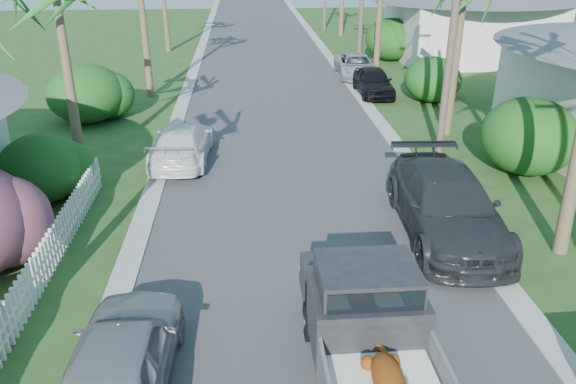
{
  "coord_description": "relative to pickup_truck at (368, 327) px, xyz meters",
  "views": [
    {
      "loc": [
        -1.41,
        -5.72,
        7.13
      ],
      "look_at": [
        -0.4,
        6.89,
        1.4
      ],
      "focal_mm": 35.0,
      "sensor_mm": 36.0,
      "label": 1
    }
  ],
  "objects": [
    {
      "name": "road",
      "position": [
        -0.6,
        22.99,
        -1.0
      ],
      "size": [
        8.0,
        100.0,
        0.02
      ],
      "primitive_type": "cube",
      "color": "#38383A",
      "rests_on": "ground"
    },
    {
      "name": "curb_left",
      "position": [
        -4.9,
        22.99,
        -0.98
      ],
      "size": [
        0.6,
        100.0,
        0.06
      ],
      "primitive_type": "cube",
      "color": "#A5A39E",
      "rests_on": "ground"
    },
    {
      "name": "curb_right",
      "position": [
        3.7,
        22.99,
        -0.98
      ],
      "size": [
        0.6,
        100.0,
        0.06
      ],
      "primitive_type": "cube",
      "color": "#A5A39E",
      "rests_on": "ground"
    },
    {
      "name": "pickup_truck",
      "position": [
        0.0,
        0.0,
        0.0
      ],
      "size": [
        1.98,
        5.12,
        2.06
      ],
      "color": "black",
      "rests_on": "ground"
    },
    {
      "name": "parked_car_rm",
      "position": [
        3.14,
        5.0,
        -0.19
      ],
      "size": [
        2.62,
        5.79,
        1.65
      ],
      "primitive_type": "imported",
      "rotation": [
        0.0,
        0.0,
        -0.06
      ],
      "color": "#292C2E",
      "rests_on": "ground"
    },
    {
      "name": "parked_car_rf",
      "position": [
        4.4,
        19.32,
        -0.34
      ],
      "size": [
        1.59,
        3.93,
        1.34
      ],
      "primitive_type": "imported",
      "rotation": [
        0.0,
        0.0,
        -0.0
      ],
      "color": "black",
      "rests_on": "ground"
    },
    {
      "name": "parked_car_rd",
      "position": [
        4.3,
        23.27,
        -0.39
      ],
      "size": [
        2.2,
        4.51,
        1.24
      ],
      "primitive_type": "imported",
      "rotation": [
        0.0,
        0.0,
        -0.03
      ],
      "color": "silver",
      "rests_on": "ground"
    },
    {
      "name": "parked_car_ln",
      "position": [
        -4.2,
        -0.26,
        -0.28
      ],
      "size": [
        1.85,
        4.35,
        1.47
      ],
      "primitive_type": "imported",
      "rotation": [
        0.0,
        0.0,
        3.11
      ],
      "color": "#9D9FA4",
      "rests_on": "ground"
    },
    {
      "name": "parked_car_lf",
      "position": [
        -4.2,
        10.87,
        -0.34
      ],
      "size": [
        2.12,
        4.7,
        1.34
      ],
      "primitive_type": "imported",
      "rotation": [
        0.0,
        0.0,
        3.09
      ],
      "color": "white",
      "rests_on": "ground"
    },
    {
      "name": "shrub_l_c",
      "position": [
        -8.0,
        7.99,
        -0.01
      ],
      "size": [
        2.4,
        2.64,
        2.0
      ],
      "primitive_type": "ellipsoid",
      "color": "#164E1B",
      "rests_on": "ground"
    },
    {
      "name": "shrub_l_d",
      "position": [
        -8.6,
        15.99,
        0.19
      ],
      "size": [
        3.2,
        3.52,
        2.4
      ],
      "primitive_type": "ellipsoid",
      "color": "#164E1B",
      "rests_on": "ground"
    },
    {
      "name": "shrub_r_b",
      "position": [
        7.2,
        8.99,
        0.24
      ],
      "size": [
        3.0,
        3.3,
        2.5
      ],
      "primitive_type": "ellipsoid",
      "color": "#164E1B",
      "rests_on": "ground"
    },
    {
      "name": "shrub_r_c",
      "position": [
        6.9,
        17.99,
        0.04
      ],
      "size": [
        2.6,
        2.86,
        2.1
      ],
      "primitive_type": "ellipsoid",
      "color": "#164E1B",
      "rests_on": "ground"
    },
    {
      "name": "shrub_r_d",
      "position": [
        7.4,
        27.99,
        0.29
      ],
      "size": [
        3.2,
        3.52,
        2.6
      ],
      "primitive_type": "ellipsoid",
      "color": "#164E1B",
      "rests_on": "ground"
    },
    {
      "name": "picket_fence",
      "position": [
        -6.6,
        3.49,
        -0.51
      ],
      "size": [
        0.1,
        11.0,
        1.0
      ],
      "primitive_type": "cube",
      "color": "white",
      "rests_on": "ground"
    },
    {
      "name": "house_right_far",
      "position": [
        12.4,
        27.99,
        1.11
      ],
      "size": [
        9.0,
        8.0,
        4.6
      ],
      "color": "silver",
      "rests_on": "ground"
    },
    {
      "name": "utility_pole_b",
      "position": [
        5.0,
        10.99,
        3.59
      ],
      "size": [
        1.6,
        0.26,
        9.0
      ],
      "color": "brown",
      "rests_on": "ground"
    }
  ]
}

